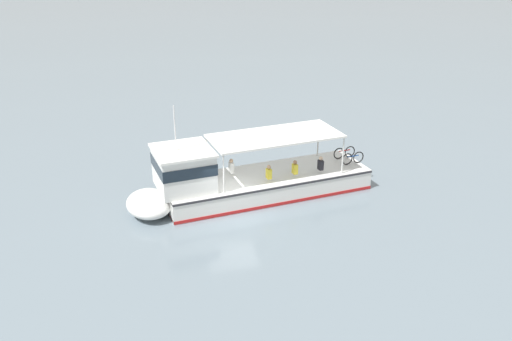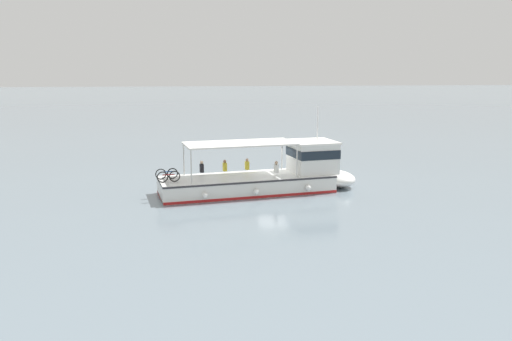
% 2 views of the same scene
% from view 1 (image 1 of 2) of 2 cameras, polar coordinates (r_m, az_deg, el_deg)
% --- Properties ---
extents(ground_plane, '(400.00, 400.00, 0.00)m').
position_cam_1_polar(ground_plane, '(26.19, -2.73, -4.56)').
color(ground_plane, slate).
extents(ferry_main, '(5.13, 13.04, 5.32)m').
position_cam_1_polar(ferry_main, '(27.19, -1.99, -1.06)').
color(ferry_main, white).
rests_on(ferry_main, ground).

